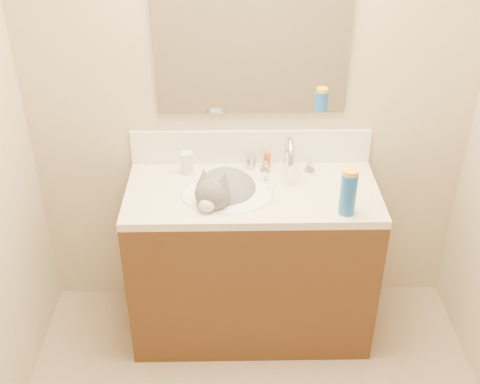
{
  "coord_description": "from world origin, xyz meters",
  "views": [
    {
      "loc": [
        -0.1,
        -1.43,
        2.37
      ],
      "look_at": [
        -0.06,
        0.92,
        0.88
      ],
      "focal_mm": 45.0,
      "sensor_mm": 36.0,
      "label": 1
    }
  ],
  "objects_px": {
    "basin": "(227,206)",
    "spray_can": "(348,194)",
    "silver_jar": "(250,162)",
    "amber_bottle": "(267,160)",
    "faucet": "(289,160)",
    "cat": "(224,195)",
    "pill_bottle": "(187,163)",
    "vanity_cabinet": "(252,264)"
  },
  "relations": [
    {
      "from": "basin",
      "to": "spray_can",
      "type": "relative_size",
      "value": 2.26
    },
    {
      "from": "silver_jar",
      "to": "amber_bottle",
      "type": "relative_size",
      "value": 0.69
    },
    {
      "from": "faucet",
      "to": "silver_jar",
      "type": "height_order",
      "value": "faucet"
    },
    {
      "from": "cat",
      "to": "silver_jar",
      "type": "distance_m",
      "value": 0.26
    },
    {
      "from": "silver_jar",
      "to": "spray_can",
      "type": "relative_size",
      "value": 0.31
    },
    {
      "from": "cat",
      "to": "amber_bottle",
      "type": "distance_m",
      "value": 0.31
    },
    {
      "from": "cat",
      "to": "silver_jar",
      "type": "bearing_deg",
      "value": 80.1
    },
    {
      "from": "faucet",
      "to": "pill_bottle",
      "type": "relative_size",
      "value": 2.55
    },
    {
      "from": "vanity_cabinet",
      "to": "amber_bottle",
      "type": "bearing_deg",
      "value": 69.21
    },
    {
      "from": "silver_jar",
      "to": "spray_can",
      "type": "xyz_separation_m",
      "value": [
        0.41,
        -0.41,
        0.07
      ]
    },
    {
      "from": "spray_can",
      "to": "vanity_cabinet",
      "type": "bearing_deg",
      "value": 154.19
    },
    {
      "from": "basin",
      "to": "pill_bottle",
      "type": "height_order",
      "value": "pill_bottle"
    },
    {
      "from": "amber_bottle",
      "to": "spray_can",
      "type": "height_order",
      "value": "spray_can"
    },
    {
      "from": "basin",
      "to": "silver_jar",
      "type": "height_order",
      "value": "silver_jar"
    },
    {
      "from": "pill_bottle",
      "to": "spray_can",
      "type": "relative_size",
      "value": 0.55
    },
    {
      "from": "faucet",
      "to": "amber_bottle",
      "type": "xyz_separation_m",
      "value": [
        -0.1,
        0.07,
        -0.04
      ]
    },
    {
      "from": "vanity_cabinet",
      "to": "silver_jar",
      "type": "xyz_separation_m",
      "value": [
        -0.0,
        0.21,
        0.48
      ]
    },
    {
      "from": "cat",
      "to": "basin",
      "type": "bearing_deg",
      "value": -36.54
    },
    {
      "from": "vanity_cabinet",
      "to": "amber_bottle",
      "type": "height_order",
      "value": "amber_bottle"
    },
    {
      "from": "pill_bottle",
      "to": "silver_jar",
      "type": "bearing_deg",
      "value": 8.1
    },
    {
      "from": "vanity_cabinet",
      "to": "silver_jar",
      "type": "distance_m",
      "value": 0.53
    },
    {
      "from": "faucet",
      "to": "spray_can",
      "type": "xyz_separation_m",
      "value": [
        0.23,
        -0.34,
        0.01
      ]
    },
    {
      "from": "pill_bottle",
      "to": "amber_bottle",
      "type": "xyz_separation_m",
      "value": [
        0.4,
        0.04,
        -0.01
      ]
    },
    {
      "from": "cat",
      "to": "amber_bottle",
      "type": "bearing_deg",
      "value": 66.19
    },
    {
      "from": "cat",
      "to": "spray_can",
      "type": "relative_size",
      "value": 2.36
    },
    {
      "from": "cat",
      "to": "silver_jar",
      "type": "relative_size",
      "value": 7.58
    },
    {
      "from": "basin",
      "to": "faucet",
      "type": "xyz_separation_m",
      "value": [
        0.3,
        0.17,
        0.16
      ]
    },
    {
      "from": "faucet",
      "to": "amber_bottle",
      "type": "bearing_deg",
      "value": 145.15
    },
    {
      "from": "silver_jar",
      "to": "spray_can",
      "type": "bearing_deg",
      "value": -44.8
    },
    {
      "from": "vanity_cabinet",
      "to": "cat",
      "type": "relative_size",
      "value": 2.56
    },
    {
      "from": "pill_bottle",
      "to": "silver_jar",
      "type": "height_order",
      "value": "pill_bottle"
    },
    {
      "from": "amber_bottle",
      "to": "cat",
      "type": "bearing_deg",
      "value": -135.45
    },
    {
      "from": "basin",
      "to": "faucet",
      "type": "relative_size",
      "value": 1.61
    },
    {
      "from": "pill_bottle",
      "to": "silver_jar",
      "type": "relative_size",
      "value": 1.78
    },
    {
      "from": "vanity_cabinet",
      "to": "cat",
      "type": "bearing_deg",
      "value": -178.3
    },
    {
      "from": "faucet",
      "to": "amber_bottle",
      "type": "relative_size",
      "value": 3.1
    },
    {
      "from": "faucet",
      "to": "spray_can",
      "type": "height_order",
      "value": "faucet"
    },
    {
      "from": "cat",
      "to": "pill_bottle",
      "type": "relative_size",
      "value": 4.27
    },
    {
      "from": "pill_bottle",
      "to": "spray_can",
      "type": "height_order",
      "value": "spray_can"
    },
    {
      "from": "vanity_cabinet",
      "to": "silver_jar",
      "type": "relative_size",
      "value": 19.38
    },
    {
      "from": "cat",
      "to": "amber_bottle",
      "type": "xyz_separation_m",
      "value": [
        0.21,
        0.21,
        0.07
      ]
    },
    {
      "from": "amber_bottle",
      "to": "spray_can",
      "type": "bearing_deg",
      "value": -50.75
    }
  ]
}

